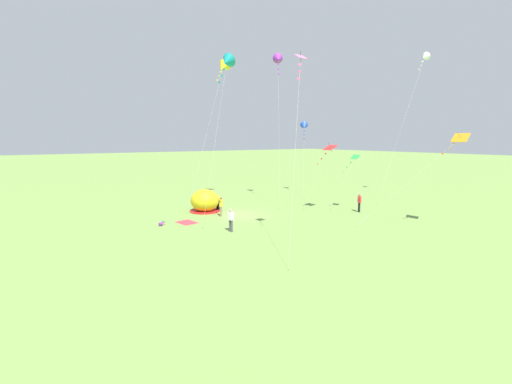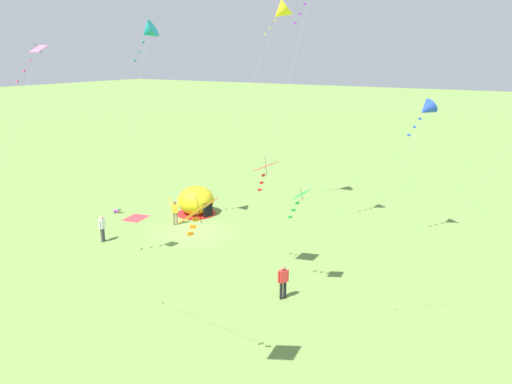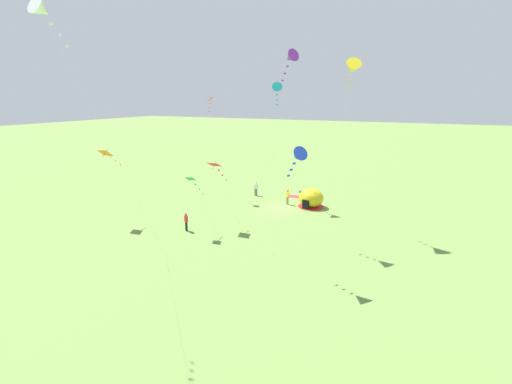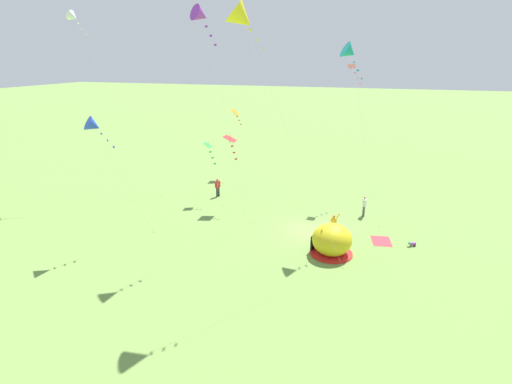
{
  "view_description": "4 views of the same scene",
  "coord_description": "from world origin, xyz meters",
  "px_view_note": "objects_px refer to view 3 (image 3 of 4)",
  "views": [
    {
      "loc": [
        25.42,
        -15.87,
        6.72
      ],
      "look_at": [
        2.32,
        0.0,
        2.36
      ],
      "focal_mm": 24.0,
      "sensor_mm": 36.0,
      "label": 1
    },
    {
      "loc": [
        24.55,
        19.87,
        11.44
      ],
      "look_at": [
        1.6,
        5.97,
        3.97
      ],
      "focal_mm": 35.0,
      "sensor_mm": 36.0,
      "label": 2
    },
    {
      "loc": [
        -12.88,
        33.51,
        11.76
      ],
      "look_at": [
        0.64,
        4.36,
        2.89
      ],
      "focal_mm": 24.0,
      "sensor_mm": 36.0,
      "label": 3
    },
    {
      "loc": [
        -27.25,
        -4.69,
        12.39
      ],
      "look_at": [
        -1.17,
        3.83,
        3.09
      ],
      "focal_mm": 28.0,
      "sensor_mm": 36.0,
      "label": 4
    }
  ],
  "objects_px": {
    "person_with_toddler": "(186,221)",
    "kite_white": "(42,10)",
    "toddler_crawling": "(300,191)",
    "kite_yellow": "(352,68)",
    "kite_pink": "(210,104)",
    "kite_red": "(216,167)",
    "kite_teal": "(277,89)",
    "person_far_back": "(256,188)",
    "kite_purple": "(290,58)",
    "person_flying_kite": "(288,196)",
    "kite_blue": "(298,156)",
    "kite_green": "(193,182)",
    "popup_tent": "(311,198)",
    "kite_orange": "(108,155)"
  },
  "relations": [
    {
      "from": "person_with_toddler",
      "to": "kite_white",
      "type": "xyz_separation_m",
      "value": [
        -1.8,
        12.23,
        14.68
      ]
    },
    {
      "from": "toddler_crawling",
      "to": "person_with_toddler",
      "type": "relative_size",
      "value": 0.32
    },
    {
      "from": "kite_yellow",
      "to": "person_with_toddler",
      "type": "bearing_deg",
      "value": 29.55
    },
    {
      "from": "kite_pink",
      "to": "kite_red",
      "type": "distance_m",
      "value": 12.19
    },
    {
      "from": "kite_teal",
      "to": "kite_yellow",
      "type": "bearing_deg",
      "value": 152.5
    },
    {
      "from": "person_far_back",
      "to": "kite_purple",
      "type": "distance_m",
      "value": 18.85
    },
    {
      "from": "person_flying_kite",
      "to": "kite_white",
      "type": "bearing_deg",
      "value": 80.76
    },
    {
      "from": "kite_purple",
      "to": "person_far_back",
      "type": "bearing_deg",
      "value": -53.04
    },
    {
      "from": "kite_teal",
      "to": "kite_blue",
      "type": "xyz_separation_m",
      "value": [
        -7.36,
        14.99,
        -4.46
      ]
    },
    {
      "from": "kite_pink",
      "to": "kite_purple",
      "type": "relative_size",
      "value": 0.77
    },
    {
      "from": "kite_green",
      "to": "person_with_toddler",
      "type": "bearing_deg",
      "value": -10.32
    },
    {
      "from": "person_far_back",
      "to": "kite_white",
      "type": "xyz_separation_m",
      "value": [
        -0.97,
        25.52,
        14.68
      ]
    },
    {
      "from": "kite_pink",
      "to": "kite_purple",
      "type": "distance_m",
      "value": 15.61
    },
    {
      "from": "person_far_back",
      "to": "kite_yellow",
      "type": "relative_size",
      "value": 0.11
    },
    {
      "from": "person_far_back",
      "to": "kite_white",
      "type": "bearing_deg",
      "value": 92.18
    },
    {
      "from": "person_flying_kite",
      "to": "kite_blue",
      "type": "relative_size",
      "value": 0.21
    },
    {
      "from": "toddler_crawling",
      "to": "kite_red",
      "type": "relative_size",
      "value": 0.09
    },
    {
      "from": "kite_pink",
      "to": "kite_red",
      "type": "bearing_deg",
      "value": 123.94
    },
    {
      "from": "kite_purple",
      "to": "kite_green",
      "type": "bearing_deg",
      "value": 23.56
    },
    {
      "from": "person_flying_kite",
      "to": "kite_green",
      "type": "xyz_separation_m",
      "value": [
        4.54,
        11.67,
        3.76
      ]
    },
    {
      "from": "person_with_toddler",
      "to": "kite_white",
      "type": "distance_m",
      "value": 19.19
    },
    {
      "from": "person_flying_kite",
      "to": "kite_white",
      "type": "height_order",
      "value": "kite_white"
    },
    {
      "from": "popup_tent",
      "to": "person_with_toddler",
      "type": "xyz_separation_m",
      "value": [
        8.32,
        11.71,
        -0.03
      ]
    },
    {
      "from": "kite_purple",
      "to": "kite_teal",
      "type": "bearing_deg",
      "value": -62.58
    },
    {
      "from": "popup_tent",
      "to": "kite_teal",
      "type": "relative_size",
      "value": 0.21
    },
    {
      "from": "popup_tent",
      "to": "kite_orange",
      "type": "height_order",
      "value": "kite_orange"
    },
    {
      "from": "kite_white",
      "to": "kite_pink",
      "type": "bearing_deg",
      "value": -75.79
    },
    {
      "from": "kite_green",
      "to": "kite_blue",
      "type": "bearing_deg",
      "value": 162.84
    },
    {
      "from": "kite_red",
      "to": "kite_orange",
      "type": "xyz_separation_m",
      "value": [
        9.71,
        3.21,
        0.87
      ]
    },
    {
      "from": "kite_white",
      "to": "kite_red",
      "type": "bearing_deg",
      "value": -90.71
    },
    {
      "from": "person_with_toddler",
      "to": "person_far_back",
      "type": "xyz_separation_m",
      "value": [
        -0.83,
        -13.29,
        0.0
      ]
    },
    {
      "from": "kite_teal",
      "to": "toddler_crawling",
      "type": "bearing_deg",
      "value": -104.2
    },
    {
      "from": "person_flying_kite",
      "to": "kite_purple",
      "type": "xyz_separation_m",
      "value": [
        -2.89,
        8.43,
        13.77
      ]
    },
    {
      "from": "kite_purple",
      "to": "person_with_toddler",
      "type": "bearing_deg",
      "value": 19.56
    },
    {
      "from": "person_with_toddler",
      "to": "person_far_back",
      "type": "relative_size",
      "value": 1.0
    },
    {
      "from": "kite_teal",
      "to": "kite_blue",
      "type": "height_order",
      "value": "kite_teal"
    },
    {
      "from": "kite_orange",
      "to": "kite_white",
      "type": "height_order",
      "value": "kite_white"
    },
    {
      "from": "popup_tent",
      "to": "kite_purple",
      "type": "xyz_separation_m",
      "value": [
        -0.22,
        8.67,
        13.77
      ]
    },
    {
      "from": "person_with_toddler",
      "to": "kite_yellow",
      "type": "height_order",
      "value": "kite_yellow"
    },
    {
      "from": "toddler_crawling",
      "to": "person_with_toddler",
      "type": "height_order",
      "value": "person_with_toddler"
    },
    {
      "from": "person_flying_kite",
      "to": "kite_pink",
      "type": "distance_m",
      "value": 14.03
    },
    {
      "from": "person_far_back",
      "to": "kite_teal",
      "type": "bearing_deg",
      "value": 152.52
    },
    {
      "from": "kite_blue",
      "to": "kite_green",
      "type": "distance_m",
      "value": 11.38
    },
    {
      "from": "popup_tent",
      "to": "kite_orange",
      "type": "bearing_deg",
      "value": 38.44
    },
    {
      "from": "kite_blue",
      "to": "popup_tent",
      "type": "bearing_deg",
      "value": -78.23
    },
    {
      "from": "person_flying_kite",
      "to": "kite_green",
      "type": "height_order",
      "value": "kite_green"
    },
    {
      "from": "person_with_toddler",
      "to": "person_far_back",
      "type": "height_order",
      "value": "same"
    },
    {
      "from": "popup_tent",
      "to": "person_flying_kite",
      "type": "height_order",
      "value": "popup_tent"
    },
    {
      "from": "person_with_toddler",
      "to": "kite_teal",
      "type": "relative_size",
      "value": 0.13
    },
    {
      "from": "kite_purple",
      "to": "kite_yellow",
      "type": "distance_m",
      "value": 5.82
    }
  ]
}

